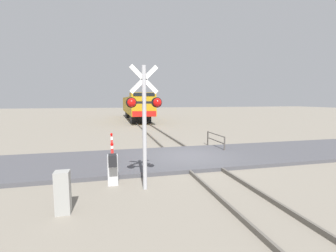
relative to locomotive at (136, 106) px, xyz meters
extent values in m
plane|color=gray|center=(0.00, -24.82, -2.08)|extent=(160.00, 160.00, 0.00)
cube|color=#59544C|center=(-0.72, -24.82, -2.00)|extent=(0.08, 80.00, 0.15)
cube|color=#59544C|center=(0.72, -24.82, -2.00)|extent=(0.08, 80.00, 0.15)
cube|color=#47474C|center=(0.00, -24.82, -2.00)|extent=(36.00, 4.77, 0.17)
cube|color=black|center=(0.00, -4.76, -1.55)|extent=(2.51, 3.20, 1.05)
cube|color=black|center=(0.00, 5.18, -1.55)|extent=(2.51, 3.20, 1.05)
cube|color=#B28414|center=(0.00, 0.21, 0.16)|extent=(2.95, 18.08, 2.38)
cube|color=#B28414|center=(0.00, -7.38, 1.57)|extent=(2.89, 2.89, 0.45)
cube|color=black|center=(0.00, -8.86, 1.57)|extent=(2.51, 0.06, 0.36)
cube|color=red|center=(0.00, -8.87, -0.68)|extent=(2.80, 0.08, 0.64)
sphere|color=#F2EACC|center=(0.00, -8.88, 0.81)|extent=(0.36, 0.36, 0.36)
cylinder|color=#ADADB2|center=(-2.76, -28.40, 0.00)|extent=(0.14, 0.14, 4.15)
cube|color=white|center=(-2.76, -28.40, 1.62)|extent=(0.95, 0.04, 0.95)
cube|color=white|center=(-2.76, -28.40, 1.62)|extent=(0.95, 0.04, 0.95)
cube|color=black|center=(-2.76, -28.40, 0.87)|extent=(1.04, 0.08, 0.08)
sphere|color=red|center=(-3.18, -28.50, 0.87)|extent=(0.28, 0.28, 0.28)
sphere|color=red|center=(-2.34, -28.50, 0.87)|extent=(0.28, 0.28, 0.28)
cylinder|color=black|center=(-3.18, -28.38, 0.87)|extent=(0.34, 0.14, 0.34)
cylinder|color=black|center=(-2.34, -28.38, 0.87)|extent=(0.34, 0.14, 0.34)
cube|color=silver|center=(-3.82, -27.70, -1.54)|extent=(0.36, 0.36, 1.08)
cube|color=black|center=(-3.82, -28.05, -1.10)|extent=(0.28, 0.36, 0.40)
cube|color=red|center=(-3.82, -26.96, -1.10)|extent=(0.10, 1.07, 0.14)
cube|color=white|center=(-3.82, -25.88, -1.10)|extent=(0.10, 1.07, 0.14)
cube|color=red|center=(-3.82, -24.81, -1.10)|extent=(0.10, 1.07, 0.14)
cube|color=white|center=(-3.82, -23.74, -1.10)|extent=(0.10, 1.07, 0.14)
cube|color=red|center=(-3.82, -22.66, -1.10)|extent=(0.10, 1.07, 0.14)
sphere|color=red|center=(-3.82, -25.82, -0.96)|extent=(0.14, 0.14, 0.14)
sphere|color=red|center=(-3.82, -22.75, -0.96)|extent=(0.14, 0.14, 0.14)
cube|color=#999993|center=(-5.15, -29.61, -1.50)|extent=(0.38, 0.35, 1.16)
cylinder|color=#4C4742|center=(2.45, -24.04, -1.60)|extent=(0.08, 0.08, 0.95)
cylinder|color=#4C4742|center=(2.45, -21.65, -1.60)|extent=(0.08, 0.08, 0.95)
cylinder|color=#4C4742|center=(2.45, -22.85, -1.17)|extent=(0.06, 2.39, 0.06)
cylinder|color=#4C4742|center=(2.45, -22.85, -1.56)|extent=(0.06, 2.39, 0.06)
camera|label=1|loc=(-3.86, -36.14, 0.96)|focal=25.19mm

